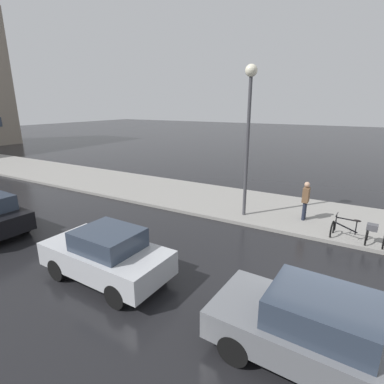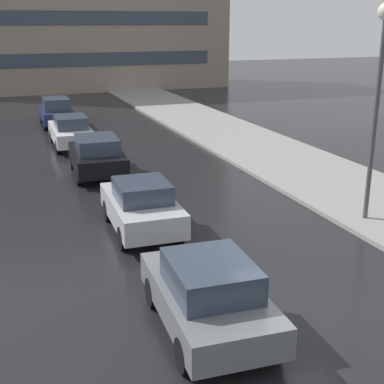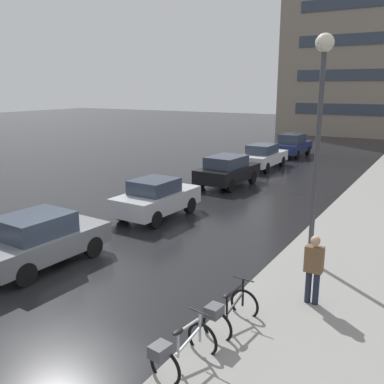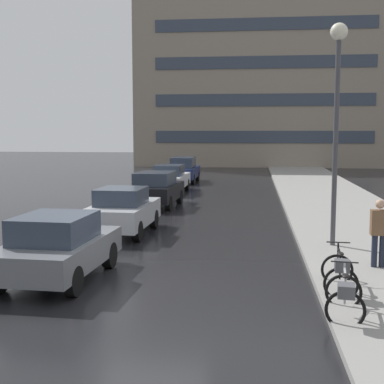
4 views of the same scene
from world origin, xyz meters
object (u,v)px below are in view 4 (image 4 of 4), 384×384
Objects in this scene: car_black at (156,189)px; streetlamp at (337,91)px; car_navy at (183,170)px; pedestrian at (379,231)px; bicycle_second at (340,273)px; car_grey at (57,247)px; car_silver at (123,211)px; bicycle_nearest at (345,297)px; car_white at (169,179)px.

car_black is 11.04m from streetlamp.
pedestrian reaches higher than car_navy.
streetlamp is (6.83, -19.36, 3.66)m from car_navy.
bicycle_second is 0.38× the size of car_grey.
car_black is (-0.07, 6.39, 0.03)m from car_silver.
bicycle_nearest is 15.20m from car_black.
car_navy is (-0.29, 17.71, 0.05)m from car_silver.
car_white is (-6.37, 17.84, 0.28)m from bicycle_second.
car_silver reaches higher than car_white.
bicycle_second is at bearing -121.84° from pedestrian.
car_silver is 0.92× the size of car_navy.
pedestrian is at bearing -73.26° from streetlamp.
streetlamp is (6.85, -13.51, 3.72)m from car_white.
car_white is at bearing 107.70° from bicycle_nearest.
car_white is 0.68× the size of streetlamp.
bicycle_nearest is 0.37× the size of car_grey.
car_white is 2.43× the size of pedestrian.
car_navy is at bearing 109.44° from streetlamp.
car_white is at bearing 91.47° from car_silver.
pedestrian is 0.28× the size of streetlamp.
car_black is at bearing 125.09° from pedestrian.
bicycle_second is at bearing -96.32° from streetlamp.
car_white is at bearing 116.86° from streetlamp.
car_black reaches higher than car_grey.
car_navy is at bearing 109.14° from pedestrian.
car_silver is 7.70m from streetlamp.
car_navy is (-6.35, 23.69, 0.34)m from bicycle_second.
car_navy is 0.65× the size of streetlamp.
pedestrian is 4.28m from streetlamp.
pedestrian is at bearing -70.86° from car_navy.
car_navy reaches higher than bicycle_second.
car_white is (-0.30, 11.86, -0.00)m from car_silver.
car_black is 0.92× the size of car_white.
streetlamp is at bearing 83.83° from bicycle_nearest.
car_black is at bearing 129.43° from streetlamp.
car_black is at bearing 116.37° from bicycle_second.
car_black is at bearing -87.57° from car_white.
car_white is at bearing 115.43° from pedestrian.
bicycle_second is 0.34× the size of car_white.
bicycle_second is 0.39× the size of car_silver.
pedestrian is (7.33, -10.44, 0.21)m from car_black.
car_grey is (-6.22, 0.47, 0.29)m from bicycle_second.
car_navy is (0.01, 5.85, 0.06)m from car_white.
streetlamp reaches higher than car_silver.
bicycle_second is 6.24m from car_grey.
car_silver is at bearing 135.40° from bicycle_second.
car_black is (-6.13, 12.37, 0.32)m from bicycle_second.
car_white reaches higher than bicycle_nearest.
car_silver is (-6.06, 5.98, 0.29)m from bicycle_second.
car_navy is at bearing 89.88° from car_white.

